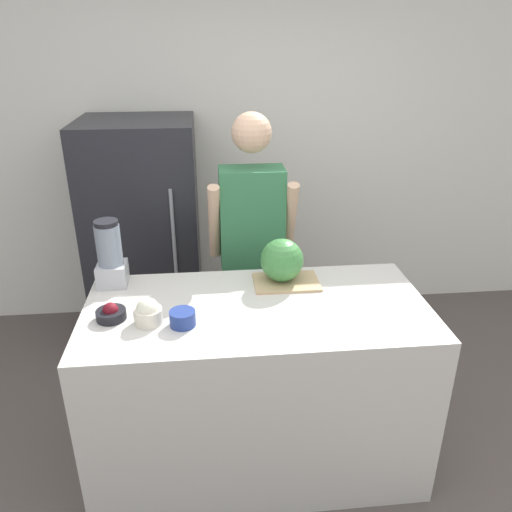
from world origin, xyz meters
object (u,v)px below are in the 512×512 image
at_px(refrigerator, 145,236).
at_px(blender, 110,256).
at_px(bowl_cherries, 111,313).
at_px(watermelon, 282,260).
at_px(bowl_cream, 148,313).
at_px(person, 252,251).
at_px(bowl_small_blue, 183,318).

distance_m(refrigerator, blender, 1.06).
relative_size(refrigerator, bowl_cherries, 11.92).
bearing_deg(watermelon, bowl_cream, -152.34).
height_order(refrigerator, bowl_cream, refrigerator).
relative_size(bowl_cream, blender, 0.36).
xyz_separation_m(refrigerator, bowl_cream, (0.17, -1.43, 0.18)).
relative_size(refrigerator, bowl_cream, 12.85).
height_order(bowl_cherries, blender, blender).
relative_size(person, bowl_cherries, 12.81).
height_order(person, blender, person).
bearing_deg(refrigerator, blender, -92.88).
xyz_separation_m(bowl_cream, blender, (-0.22, 0.41, 0.11)).
relative_size(refrigerator, bowl_small_blue, 13.89).
bearing_deg(blender, bowl_cream, -61.55).
bearing_deg(bowl_small_blue, person, 65.30).
bearing_deg(bowl_small_blue, watermelon, 36.92).
relative_size(watermelon, bowl_small_blue, 1.92).
bearing_deg(bowl_small_blue, bowl_cream, 167.58).
bearing_deg(bowl_cherries, refrigerator, 89.75).
relative_size(bowl_small_blue, blender, 0.33).
bearing_deg(bowl_small_blue, refrigerator, 102.59).
distance_m(refrigerator, bowl_small_blue, 1.51).
distance_m(person, blender, 0.91).
xyz_separation_m(person, bowl_small_blue, (-0.40, -0.87, 0.06)).
bearing_deg(bowl_cream, bowl_cherries, 162.97).
distance_m(bowl_cream, blender, 0.48).
xyz_separation_m(watermelon, bowl_small_blue, (-0.51, -0.39, -0.09)).
relative_size(person, bowl_small_blue, 14.92).
height_order(refrigerator, watermelon, refrigerator).
xyz_separation_m(refrigerator, bowl_cherries, (-0.01, -1.38, 0.16)).
bearing_deg(refrigerator, person, -39.50).
height_order(person, watermelon, person).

